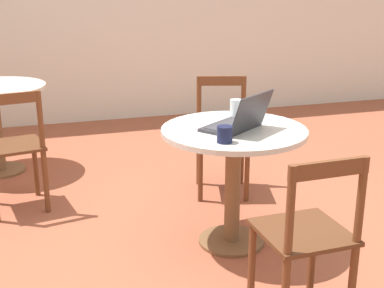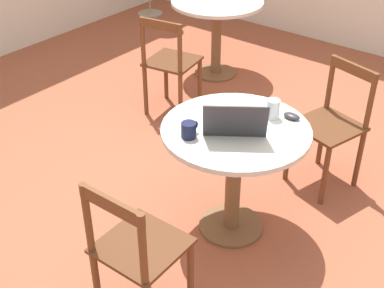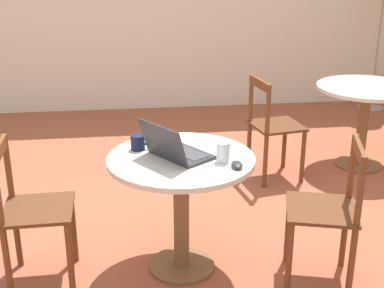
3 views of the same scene
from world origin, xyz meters
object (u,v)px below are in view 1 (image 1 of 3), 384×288
at_px(chair_mid_left, 14,150).
at_px(mug, 224,134).
at_px(cafe_table_near, 233,154).
at_px(drinking_glass, 236,109).
at_px(chair_near_left, 307,239).
at_px(mouse, 246,112).
at_px(chair_near_right, 222,135).
at_px(laptop, 237,122).

xyz_separation_m(chair_mid_left, mug, (-1.11, -1.09, 0.33)).
height_order(cafe_table_near, drinking_glass, drinking_glass).
xyz_separation_m(cafe_table_near, drinking_glass, (0.22, -0.10, 0.21)).
height_order(cafe_table_near, chair_near_left, chair_near_left).
relative_size(chair_mid_left, mouse, 8.50).
xyz_separation_m(chair_near_right, mug, (-1.04, 0.37, 0.33)).
bearing_deg(mug, laptop, -36.56).
bearing_deg(cafe_table_near, laptop, -167.13).
bearing_deg(chair_mid_left, chair_near_left, -143.80).
height_order(cafe_table_near, mug, mug).
bearing_deg(cafe_table_near, mug, 148.05).
bearing_deg(chair_mid_left, mug, -135.52).
distance_m(chair_near_left, mug, 0.71).
height_order(chair_near_right, laptop, laptop).
bearing_deg(drinking_glass, mug, 151.91).
bearing_deg(drinking_glass, mouse, -56.71).
bearing_deg(drinking_glass, chair_mid_left, 63.87).
xyz_separation_m(laptop, mug, (-0.21, 0.15, -0.00)).
height_order(chair_near_left, chair_mid_left, same).
bearing_deg(cafe_table_near, drinking_glass, -23.70).
distance_m(chair_near_right, drinking_glass, 0.69).
bearing_deg(mouse, chair_near_right, -4.12).
bearing_deg(chair_near_left, mouse, -8.29).
distance_m(chair_mid_left, drinking_glass, 1.52).
bearing_deg(mug, chair_mid_left, 44.48).
bearing_deg(chair_near_left, laptop, 1.22).
relative_size(cafe_table_near, mug, 7.01).
relative_size(chair_near_left, drinking_glass, 7.47).
relative_size(mouse, mug, 0.84).
relative_size(chair_mid_left, drinking_glass, 7.47).
relative_size(chair_near_left, mug, 7.12).
bearing_deg(mug, chair_near_right, -19.71).
bearing_deg(chair_near_left, chair_near_right, -6.98).
relative_size(laptop, mug, 3.71).
relative_size(cafe_table_near, chair_near_right, 0.98).
height_order(chair_mid_left, laptop, laptop).
bearing_deg(laptop, chair_near_left, -178.78).
relative_size(chair_mid_left, mug, 7.12).
xyz_separation_m(cafe_table_near, mouse, (0.28, -0.19, 0.17)).
xyz_separation_m(chair_near_left, drinking_glass, (1.07, -0.07, 0.34)).
distance_m(cafe_table_near, chair_near_right, 0.84).
bearing_deg(mug, mouse, -32.94).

